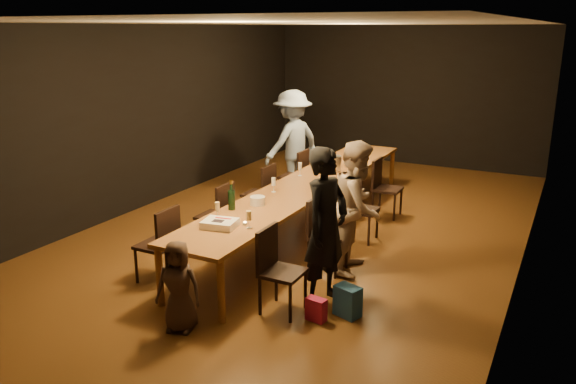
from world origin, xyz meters
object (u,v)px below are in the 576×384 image
at_px(chair_left_0, 157,244).
at_px(woman_birthday, 326,227).
at_px(chair_right_0, 283,271).
at_px(plate_stack, 258,201).
at_px(chair_right_3, 388,188).
at_px(chair_right_1, 328,236).
at_px(birthday_cake, 220,224).
at_px(woman_tan, 358,207).
at_px(champagne_bottle, 231,195).
at_px(chair_right_2, 362,209).
at_px(chair_left_2, 258,193).
at_px(child, 178,286).
at_px(man_blue, 292,142).
at_px(table, 308,185).
at_px(chair_left_1, 214,215).
at_px(ice_bucket, 335,163).
at_px(chair_left_3, 293,176).

distance_m(chair_left_0, woman_birthday, 2.09).
xyz_separation_m(chair_right_0, plate_stack, (-0.96, 1.12, 0.34)).
xyz_separation_m(chair_right_3, chair_left_0, (-1.70, -3.60, 0.00)).
bearing_deg(chair_right_1, chair_left_0, -54.78).
bearing_deg(chair_left_0, plate_stack, -33.56).
bearing_deg(birthday_cake, woman_tan, 34.73).
bearing_deg(champagne_bottle, chair_right_2, 54.37).
bearing_deg(chair_right_0, chair_right_1, 180.00).
distance_m(chair_right_0, woman_birthday, 0.67).
relative_size(chair_left_2, champagne_bottle, 2.47).
bearing_deg(child, chair_right_2, 60.24).
bearing_deg(man_blue, plate_stack, 39.10).
distance_m(chair_right_3, chair_left_0, 3.98).
distance_m(chair_right_2, child, 3.29).
bearing_deg(chair_right_1, birthday_cake, -41.95).
bearing_deg(chair_left_2, chair_right_2, -90.00).
distance_m(chair_right_1, champagne_bottle, 1.30).
relative_size(chair_right_0, chair_right_2, 1.00).
bearing_deg(table, child, -88.21).
relative_size(chair_right_3, champagne_bottle, 2.47).
distance_m(table, chair_right_2, 0.88).
bearing_deg(chair_left_0, birthday_cake, -76.76).
height_order(chair_left_1, woman_birthday, woman_birthday).
height_order(chair_right_2, ice_bucket, ice_bucket).
bearing_deg(woman_birthday, chair_left_1, 79.91).
distance_m(chair_right_0, woman_tan, 1.48).
bearing_deg(chair_right_3, child, -9.66).
bearing_deg(chair_left_1, champagne_bottle, -125.84).
bearing_deg(chair_right_2, chair_right_3, 180.00).
relative_size(chair_right_2, chair_left_0, 1.00).
relative_size(man_blue, child, 1.98).
distance_m(woman_birthday, man_blue, 4.38).
distance_m(chair_right_0, child, 1.10).
bearing_deg(woman_tan, chair_right_3, 1.20).
xyz_separation_m(chair_right_2, woman_birthday, (0.30, -1.97, 0.41)).
relative_size(chair_right_1, child, 0.98).
height_order(chair_right_3, chair_left_2, same).
bearing_deg(chair_left_1, birthday_cake, -142.16).
relative_size(man_blue, ice_bucket, 8.09).
distance_m(chair_right_2, chair_left_3, 2.08).
bearing_deg(chair_right_1, champagne_bottle, -70.78).
xyz_separation_m(chair_left_0, ice_bucket, (0.91, 3.27, 0.40)).
bearing_deg(chair_right_2, chair_right_0, -0.00).
distance_m(woman_birthday, plate_stack, 1.44).
height_order(birthday_cake, plate_stack, plate_stack).
relative_size(chair_left_1, ice_bucket, 4.01).
bearing_deg(chair_left_1, chair_left_3, 0.00).
height_order(chair_right_2, chair_left_0, same).
bearing_deg(champagne_bottle, ice_bucket, 81.73).
bearing_deg(chair_left_1, woman_tan, -84.20).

